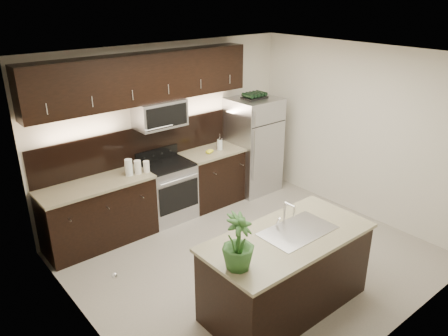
# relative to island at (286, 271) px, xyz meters

# --- Properties ---
(ground) EXTENTS (4.50, 4.50, 0.00)m
(ground) POSITION_rel_island_xyz_m (0.38, 0.96, -0.47)
(ground) COLOR gray
(ground) RESTS_ON ground
(room_walls) EXTENTS (4.52, 4.02, 2.71)m
(room_walls) POSITION_rel_island_xyz_m (0.27, 0.92, 1.22)
(room_walls) COLOR beige
(room_walls) RESTS_ON ground
(counter_run) EXTENTS (3.51, 0.65, 0.94)m
(counter_run) POSITION_rel_island_xyz_m (-0.08, 2.65, -0.00)
(counter_run) COLOR black
(counter_run) RESTS_ON ground
(upper_fixtures) EXTENTS (3.49, 0.40, 1.66)m
(upper_fixtures) POSITION_rel_island_xyz_m (-0.05, 2.79, 1.67)
(upper_fixtures) COLOR black
(upper_fixtures) RESTS_ON counter_run
(island) EXTENTS (1.96, 0.96, 0.94)m
(island) POSITION_rel_island_xyz_m (0.00, 0.00, 0.00)
(island) COLOR black
(island) RESTS_ON ground
(sink_faucet) EXTENTS (0.84, 0.50, 0.28)m
(sink_faucet) POSITION_rel_island_xyz_m (0.15, 0.01, 0.48)
(sink_faucet) COLOR silver
(sink_faucet) RESTS_ON island
(refrigerator) EXTENTS (0.82, 0.74, 1.69)m
(refrigerator) POSITION_rel_island_xyz_m (1.90, 2.59, 0.37)
(refrigerator) COLOR #B2B2B7
(refrigerator) RESTS_ON ground
(wine_rack) EXTENTS (0.42, 0.26, 0.10)m
(wine_rack) POSITION_rel_island_xyz_m (1.90, 2.59, 1.27)
(wine_rack) COLOR black
(wine_rack) RESTS_ON refrigerator
(plant) EXTENTS (0.42, 0.42, 0.57)m
(plant) POSITION_rel_island_xyz_m (-0.81, -0.09, 0.75)
(plant) COLOR #295321
(plant) RESTS_ON island
(canisters) EXTENTS (0.35, 0.16, 0.24)m
(canisters) POSITION_rel_island_xyz_m (-0.44, 2.58, 0.57)
(canisters) COLOR silver
(canisters) RESTS_ON counter_run
(french_press) EXTENTS (0.09, 0.09, 0.27)m
(french_press) POSITION_rel_island_xyz_m (1.15, 2.60, 0.57)
(french_press) COLOR silver
(french_press) RESTS_ON counter_run
(bananas) EXTENTS (0.20, 0.18, 0.05)m
(bananas) POSITION_rel_island_xyz_m (0.87, 2.57, 0.49)
(bananas) COLOR yellow
(bananas) RESTS_ON counter_run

